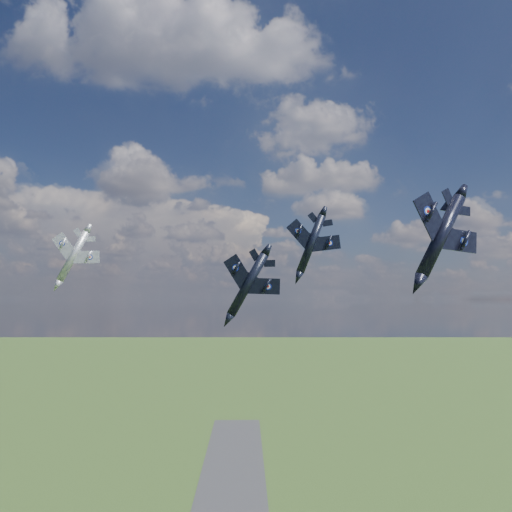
{
  "coord_description": "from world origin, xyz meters",
  "views": [
    {
      "loc": [
        5.95,
        -71.22,
        75.59
      ],
      "look_at": [
        7.43,
        8.48,
        82.57
      ],
      "focal_mm": 35.0,
      "sensor_mm": 36.0,
      "label": 1
    }
  ],
  "objects_px": {
    "jet_lead_navy": "(248,284)",
    "jet_high_navy": "(311,244)",
    "jet_right_navy": "(441,236)",
    "jet_left_silver": "(73,256)"
  },
  "relations": [
    {
      "from": "jet_lead_navy",
      "to": "jet_high_navy",
      "type": "relative_size",
      "value": 1.02
    },
    {
      "from": "jet_right_navy",
      "to": "jet_left_silver",
      "type": "distance_m",
      "value": 59.12
    },
    {
      "from": "jet_lead_navy",
      "to": "jet_right_navy",
      "type": "height_order",
      "value": "jet_right_navy"
    },
    {
      "from": "jet_high_navy",
      "to": "jet_right_navy",
      "type": "bearing_deg",
      "value": -65.42
    },
    {
      "from": "jet_high_navy",
      "to": "jet_left_silver",
      "type": "height_order",
      "value": "jet_high_navy"
    },
    {
      "from": "jet_lead_navy",
      "to": "jet_right_navy",
      "type": "relative_size",
      "value": 0.98
    },
    {
      "from": "jet_left_silver",
      "to": "jet_right_navy",
      "type": "bearing_deg",
      "value": -30.84
    },
    {
      "from": "jet_lead_navy",
      "to": "jet_high_navy",
      "type": "xyz_separation_m",
      "value": [
        11.71,
        8.62,
        7.76
      ]
    },
    {
      "from": "jet_right_navy",
      "to": "jet_left_silver",
      "type": "bearing_deg",
      "value": 133.35
    },
    {
      "from": "jet_lead_navy",
      "to": "jet_high_navy",
      "type": "height_order",
      "value": "jet_high_navy"
    }
  ]
}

